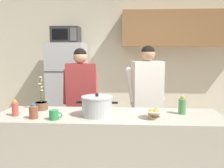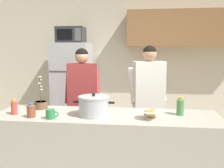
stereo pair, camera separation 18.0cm
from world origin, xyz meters
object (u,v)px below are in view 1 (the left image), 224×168
at_px(coffee_mug, 54,115).
at_px(bread_bowl, 154,113).
at_px(cooking_pot, 97,106).
at_px(bottle_mid_counter, 15,108).
at_px(refrigerator, 68,91).
at_px(person_near_pot, 81,92).
at_px(bottle_far_corner, 34,111).
at_px(microwave, 66,35).
at_px(bottle_near_edge, 182,105).
at_px(person_by_sink, 147,90).
at_px(potted_orchid, 41,104).

xyz_separation_m(coffee_mug, bread_bowl, (0.98, 0.11, 0.00)).
bearing_deg(cooking_pot, bottle_mid_counter, -176.60).
distance_m(refrigerator, person_near_pot, 1.09).
height_order(person_near_pot, bottle_far_corner, person_near_pot).
relative_size(microwave, bottle_mid_counter, 2.89).
height_order(cooking_pot, bread_bowl, cooking_pot).
bearing_deg(bottle_near_edge, person_by_sink, 110.33).
xyz_separation_m(person_by_sink, coffee_mug, (-0.99, -1.12, -0.07)).
bearing_deg(refrigerator, bottle_near_edge, -46.87).
height_order(refrigerator, microwave, microwave).
xyz_separation_m(microwave, person_near_pot, (0.43, -0.97, -0.85)).
distance_m(microwave, bottle_near_edge, 2.55).
bearing_deg(bottle_far_corner, potted_orchid, 97.91).
height_order(bottle_near_edge, bottle_mid_counter, bottle_near_edge).
relative_size(microwave, bottle_far_corner, 3.28).
relative_size(bread_bowl, potted_orchid, 0.55).
height_order(refrigerator, potted_orchid, refrigerator).
xyz_separation_m(person_near_pot, coffee_mug, (-0.06, -1.07, -0.04)).
distance_m(microwave, cooking_pot, 2.20).
height_order(microwave, bread_bowl, microwave).
distance_m(microwave, coffee_mug, 2.26).
distance_m(cooking_pot, bottle_far_corner, 0.63).
bearing_deg(cooking_pot, refrigerator, 111.98).
distance_m(refrigerator, bottle_far_corner, 2.05).
bearing_deg(refrigerator, bottle_mid_counter, -92.18).
height_order(refrigerator, bread_bowl, refrigerator).
relative_size(refrigerator, bottle_mid_counter, 10.34).
xyz_separation_m(bottle_far_corner, potted_orchid, (-0.05, 0.36, -0.01)).
height_order(person_by_sink, bottle_mid_counter, person_by_sink).
distance_m(coffee_mug, bottle_far_corner, 0.22).
relative_size(coffee_mug, bottle_mid_counter, 0.79).
relative_size(bottle_near_edge, bottle_far_corner, 1.33).
height_order(person_near_pot, bottle_near_edge, person_near_pot).
xyz_separation_m(refrigerator, microwave, (0.00, -0.02, 1.00)).
height_order(refrigerator, bottle_far_corner, refrigerator).
bearing_deg(bottle_far_corner, person_by_sink, 42.31).
relative_size(person_by_sink, bottle_near_edge, 8.52).
distance_m(microwave, person_near_pot, 1.36).
relative_size(cooking_pot, bottle_mid_counter, 2.59).
distance_m(microwave, bottle_mid_counter, 2.11).
relative_size(bottle_far_corner, potted_orchid, 0.38).
relative_size(refrigerator, coffee_mug, 13.10).
bearing_deg(coffee_mug, bottle_near_edge, 12.93).
bearing_deg(coffee_mug, person_by_sink, 48.67).
distance_m(person_near_pot, coffee_mug, 1.07).
bearing_deg(person_by_sink, refrigerator, 145.04).
bearing_deg(potted_orchid, person_by_sink, 30.30).
distance_m(bread_bowl, bottle_near_edge, 0.37).
relative_size(refrigerator, bottle_far_corner, 11.73).
bearing_deg(bottle_far_corner, cooking_pot, 12.44).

